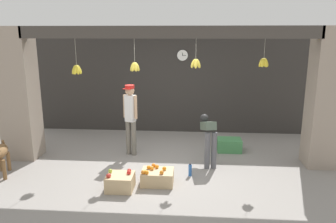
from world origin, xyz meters
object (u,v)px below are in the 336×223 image
object	(u,v)px
dog	(1,154)
water_bottle	(190,170)
produce_box_green	(229,145)
wall_clock	(182,55)
worker_stooping	(209,135)
shopkeeper	(130,115)
fruit_crate_apples	(120,182)
fruit_crate_oranges	(157,177)

from	to	relation	value
dog	water_bottle	bearing A→B (deg)	74.51
produce_box_green	wall_clock	bearing A→B (deg)	128.64
worker_stooping	wall_clock	distance (m)	2.81
dog	shopkeeper	world-z (taller)	shopkeeper
fruit_crate_apples	produce_box_green	xyz separation A→B (m)	(2.13, 2.11, 0.00)
shopkeeper	worker_stooping	xyz separation A→B (m)	(1.72, -0.45, -0.28)
fruit_crate_apples	wall_clock	xyz separation A→B (m)	(0.97, 3.57, 1.98)
shopkeeper	water_bottle	xyz separation A→B (m)	(1.35, -1.06, -0.82)
shopkeeper	fruit_crate_apples	distance (m)	1.89
wall_clock	fruit_crate_apples	bearing A→B (deg)	-105.17
dog	wall_clock	bearing A→B (deg)	113.61
water_bottle	dog	bearing A→B (deg)	-175.74
shopkeeper	wall_clock	bearing A→B (deg)	-101.66
fruit_crate_apples	wall_clock	size ratio (longest dim) A/B	1.55
worker_stooping	water_bottle	bearing A→B (deg)	-132.85
fruit_crate_apples	produce_box_green	distance (m)	3.00
fruit_crate_oranges	dog	bearing A→B (deg)	177.75
dog	produce_box_green	xyz separation A→B (m)	(4.53, 1.72, -0.30)
dog	worker_stooping	world-z (taller)	worker_stooping
fruit_crate_apples	wall_clock	distance (m)	4.19
shopkeeper	fruit_crate_apples	bearing A→B (deg)	112.72
worker_stooping	fruit_crate_apples	bearing A→B (deg)	-153.07
worker_stooping	fruit_crate_oranges	size ratio (longest dim) A/B	1.71
worker_stooping	shopkeeper	bearing A→B (deg)	153.80
fruit_crate_oranges	produce_box_green	bearing A→B (deg)	50.86
shopkeeper	dog	bearing A→B (deg)	48.96
water_bottle	wall_clock	distance (m)	3.54
fruit_crate_oranges	water_bottle	distance (m)	0.71
produce_box_green	water_bottle	world-z (taller)	produce_box_green
fruit_crate_apples	dog	bearing A→B (deg)	170.76
produce_box_green	wall_clock	distance (m)	2.72
water_bottle	wall_clock	world-z (taller)	wall_clock
worker_stooping	dog	bearing A→B (deg)	-179.06
shopkeeper	water_bottle	distance (m)	1.90
dog	produce_box_green	world-z (taller)	dog
fruit_crate_apples	wall_clock	world-z (taller)	wall_clock
shopkeeper	water_bottle	world-z (taller)	shopkeeper
shopkeeper	water_bottle	bearing A→B (deg)	160.67
dog	shopkeeper	bearing A→B (deg)	100.46
fruit_crate_oranges	fruit_crate_apples	distance (m)	0.69
shopkeeper	worker_stooping	distance (m)	1.80
fruit_crate_oranges	produce_box_green	distance (m)	2.37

